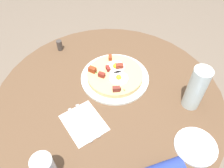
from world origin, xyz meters
TOP-DOWN VIEW (x-y plane):
  - ground_plane at (0.00, 0.00)m, footprint 6.00×6.00m
  - dining_table at (0.00, 0.00)m, footprint 1.00×1.00m
  - pizza_plate at (0.01, 0.11)m, footprint 0.32×0.32m
  - breakfast_pizza at (0.01, 0.11)m, footprint 0.26×0.26m
  - bread_plate at (0.35, -0.19)m, footprint 0.16×0.16m
  - napkin at (-0.08, -0.15)m, footprint 0.22×0.22m
  - fork at (-0.06, -0.14)m, footprint 0.13×0.14m
  - knife at (-0.09, -0.16)m, footprint 0.13×0.14m
  - water_bottle at (0.35, 0.01)m, footprint 0.07×0.07m
  - pepper_shaker at (-0.30, 0.27)m, footprint 0.03×0.03m

SIDE VIEW (x-z plane):
  - ground_plane at x=0.00m, z-range 0.00..0.00m
  - dining_table at x=0.00m, z-range 0.19..0.90m
  - napkin at x=-0.08m, z-range 0.71..0.71m
  - bread_plate at x=0.35m, z-range 0.71..0.72m
  - pizza_plate at x=0.01m, z-range 0.71..0.72m
  - fork at x=-0.06m, z-range 0.71..0.72m
  - knife at x=-0.09m, z-range 0.71..0.72m
  - breakfast_pizza at x=0.01m, z-range 0.71..0.76m
  - pepper_shaker at x=-0.30m, z-range 0.71..0.76m
  - water_bottle at x=0.35m, z-range 0.71..0.91m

